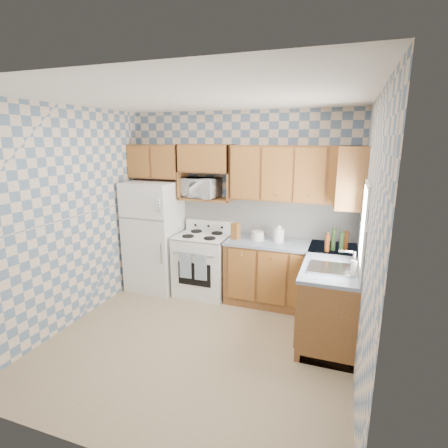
# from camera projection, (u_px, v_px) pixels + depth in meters

# --- Properties ---
(floor) EXTENTS (3.40, 3.40, 0.00)m
(floor) POSITION_uv_depth(u_px,v_px,m) (199.00, 342.00, 4.07)
(floor) COLOR #8E765C
(floor) RESTS_ON ground
(back_wall) EXTENTS (3.40, 0.02, 2.70)m
(back_wall) POSITION_uv_depth(u_px,v_px,m) (240.00, 205.00, 5.21)
(back_wall) COLOR slate
(back_wall) RESTS_ON ground
(right_wall) EXTENTS (0.02, 3.20, 2.70)m
(right_wall) POSITION_uv_depth(u_px,v_px,m) (366.00, 246.00, 3.20)
(right_wall) COLOR slate
(right_wall) RESTS_ON ground
(backsplash_back) EXTENTS (2.60, 0.02, 0.56)m
(backsplash_back) POSITION_uv_depth(u_px,v_px,m) (266.00, 216.00, 5.11)
(backsplash_back) COLOR white
(backsplash_back) RESTS_ON back_wall
(backsplash_right) EXTENTS (0.02, 1.60, 0.56)m
(backsplash_right) POSITION_uv_depth(u_px,v_px,m) (361.00, 239.00, 3.97)
(backsplash_right) COLOR white
(backsplash_right) RESTS_ON right_wall
(refrigerator) EXTENTS (0.75, 0.70, 1.68)m
(refrigerator) POSITION_uv_depth(u_px,v_px,m) (154.00, 236.00, 5.42)
(refrigerator) COLOR white
(refrigerator) RESTS_ON floor
(stove_body) EXTENTS (0.76, 0.65, 0.90)m
(stove_body) POSITION_uv_depth(u_px,v_px,m) (203.00, 265.00, 5.28)
(stove_body) COLOR white
(stove_body) RESTS_ON floor
(cooktop) EXTENTS (0.76, 0.65, 0.02)m
(cooktop) POSITION_uv_depth(u_px,v_px,m) (203.00, 236.00, 5.17)
(cooktop) COLOR silver
(cooktop) RESTS_ON stove_body
(backguard) EXTENTS (0.76, 0.08, 0.17)m
(backguard) POSITION_uv_depth(u_px,v_px,m) (210.00, 225.00, 5.40)
(backguard) COLOR white
(backguard) RESTS_ON cooktop
(dish_towel_left) EXTENTS (0.18, 0.02, 0.37)m
(dish_towel_left) POSITION_uv_depth(u_px,v_px,m) (185.00, 266.00, 4.98)
(dish_towel_left) COLOR navy
(dish_towel_left) RESTS_ON stove_body
(dish_towel_right) EXTENTS (0.18, 0.02, 0.37)m
(dish_towel_right) POSITION_uv_depth(u_px,v_px,m) (201.00, 268.00, 4.91)
(dish_towel_right) COLOR navy
(dish_towel_right) RESTS_ON stove_body
(base_cabinets_back) EXTENTS (1.75, 0.60, 0.88)m
(base_cabinets_back) POSITION_uv_depth(u_px,v_px,m) (289.00, 276.00, 4.88)
(base_cabinets_back) COLOR brown
(base_cabinets_back) RESTS_ON floor
(base_cabinets_right) EXTENTS (0.60, 1.60, 0.88)m
(base_cabinets_right) POSITION_uv_depth(u_px,v_px,m) (330.00, 297.00, 4.24)
(base_cabinets_right) COLOR brown
(base_cabinets_right) RESTS_ON floor
(countertop_back) EXTENTS (1.77, 0.63, 0.04)m
(countertop_back) POSITION_uv_depth(u_px,v_px,m) (291.00, 244.00, 4.77)
(countertop_back) COLOR slate
(countertop_back) RESTS_ON base_cabinets_back
(countertop_right) EXTENTS (0.63, 1.60, 0.04)m
(countertop_right) POSITION_uv_depth(u_px,v_px,m) (332.00, 261.00, 4.13)
(countertop_right) COLOR slate
(countertop_right) RESTS_ON base_cabinets_right
(upper_cabinets_back) EXTENTS (1.75, 0.33, 0.74)m
(upper_cabinets_back) POSITION_uv_depth(u_px,v_px,m) (295.00, 174.00, 4.67)
(upper_cabinets_back) COLOR brown
(upper_cabinets_back) RESTS_ON back_wall
(upper_cabinets_fridge) EXTENTS (0.82, 0.33, 0.50)m
(upper_cabinets_fridge) POSITION_uv_depth(u_px,v_px,m) (156.00, 161.00, 5.33)
(upper_cabinets_fridge) COLOR brown
(upper_cabinets_fridge) RESTS_ON back_wall
(upper_cabinets_right) EXTENTS (0.33, 0.70, 0.74)m
(upper_cabinets_right) POSITION_uv_depth(u_px,v_px,m) (352.00, 177.00, 4.28)
(upper_cabinets_right) COLOR brown
(upper_cabinets_right) RESTS_ON right_wall
(microwave_shelf) EXTENTS (0.80, 0.33, 0.03)m
(microwave_shelf) POSITION_uv_depth(u_px,v_px,m) (206.00, 199.00, 5.19)
(microwave_shelf) COLOR brown
(microwave_shelf) RESTS_ON back_wall
(microwave) EXTENTS (0.58, 0.44, 0.29)m
(microwave) POSITION_uv_depth(u_px,v_px,m) (201.00, 188.00, 5.20)
(microwave) COLOR white
(microwave) RESTS_ON microwave_shelf
(sink) EXTENTS (0.48, 0.40, 0.03)m
(sink) POSITION_uv_depth(u_px,v_px,m) (331.00, 269.00, 3.81)
(sink) COLOR #B7B7BC
(sink) RESTS_ON countertop_right
(window) EXTENTS (0.02, 0.66, 0.86)m
(window) POSITION_uv_depth(u_px,v_px,m) (364.00, 224.00, 3.59)
(window) COLOR white
(window) RESTS_ON right_wall
(bottle_0) EXTENTS (0.06, 0.06, 0.28)m
(bottle_0) POSITION_uv_depth(u_px,v_px,m) (333.00, 240.00, 4.43)
(bottle_0) COLOR black
(bottle_0) RESTS_ON countertop_back
(bottle_1) EXTENTS (0.06, 0.06, 0.26)m
(bottle_1) POSITION_uv_depth(u_px,v_px,m) (342.00, 242.00, 4.34)
(bottle_1) COLOR black
(bottle_1) RESTS_ON countertop_back
(bottle_2) EXTENTS (0.06, 0.06, 0.24)m
(bottle_2) POSITION_uv_depth(u_px,v_px,m) (346.00, 241.00, 4.42)
(bottle_2) COLOR #51260F
(bottle_2) RESTS_ON countertop_back
(bottle_3) EXTENTS (0.06, 0.06, 0.22)m
(bottle_3) POSITION_uv_depth(u_px,v_px,m) (327.00, 243.00, 4.38)
(bottle_3) COLOR #51260F
(bottle_3) RESTS_ON countertop_back
(knife_block) EXTENTS (0.13, 0.13, 0.23)m
(knife_block) POSITION_uv_depth(u_px,v_px,m) (236.00, 231.00, 4.94)
(knife_block) COLOR brown
(knife_block) RESTS_ON countertop_back
(electric_kettle) EXTENTS (0.14, 0.14, 0.18)m
(electric_kettle) POSITION_uv_depth(u_px,v_px,m) (279.00, 235.00, 4.81)
(electric_kettle) COLOR white
(electric_kettle) RESTS_ON countertop_back
(food_containers) EXTENTS (0.19, 0.19, 0.12)m
(food_containers) POSITION_uv_depth(u_px,v_px,m) (258.00, 236.00, 4.90)
(food_containers) COLOR beige
(food_containers) RESTS_ON countertop_back
(soap_bottle) EXTENTS (0.06, 0.06, 0.17)m
(soap_bottle) POSITION_uv_depth(u_px,v_px,m) (354.00, 268.00, 3.59)
(soap_bottle) COLOR beige
(soap_bottle) RESTS_ON countertop_right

